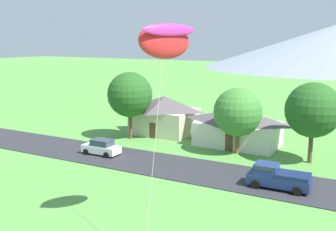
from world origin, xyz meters
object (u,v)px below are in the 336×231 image
Objects in this scene: tree_left_of_center at (130,95)px; kite_flyer_with_kite at (165,42)px; house_leftmost at (165,114)px; parked_car_white_west_end at (101,147)px; tree_center at (238,112)px; house_left_center at (238,127)px; pickup_truck_navy_west_side at (277,177)px; tree_near_left at (313,110)px.

tree_left_of_center is 0.62× the size of kite_flyer_with_kite.
house_leftmost is 12.50m from parked_car_white_west_end.
house_leftmost is 1.12× the size of tree_center.
pickup_truck_navy_west_side is at bearing -57.78° from house_left_center.
tree_center is at bearing -177.16° from tree_near_left.
tree_center is at bearing 30.77° from parked_car_white_west_end.
tree_left_of_center is at bearing -179.11° from tree_near_left.
kite_flyer_with_kite is (3.16, -23.67, 10.10)m from house_left_center.
tree_center is at bearing -21.99° from house_leftmost.
house_leftmost is at bearing 62.79° from tree_left_of_center.
parked_car_white_west_end is at bearing -149.23° from tree_center.
tree_center is 15.36m from parked_car_white_west_end.
parked_car_white_west_end is at bearing -136.49° from house_left_center.
tree_center is at bearing -0.19° from tree_left_of_center.
tree_center is at bearing 127.49° from pickup_truck_navy_west_side.
tree_near_left is at bearing 2.84° from tree_center.
kite_flyer_with_kite is (-4.44, -11.61, 11.29)m from pickup_truck_navy_west_side.
pickup_truck_navy_west_side is (-1.17, -8.92, -4.42)m from tree_near_left.
tree_near_left is 1.58× the size of pickup_truck_navy_west_side.
house_left_center is 1.19× the size of tree_left_of_center.
tree_left_of_center is at bearing 99.72° from parked_car_white_west_end.
house_left_center is 1.93× the size of pickup_truck_navy_west_side.
house_left_center is 25.93m from kite_flyer_with_kite.
tree_near_left reaches higher than tree_center.
tree_center is 1.40× the size of pickup_truck_navy_west_side.
tree_left_of_center reaches higher than house_left_center.
house_leftmost is 1.94× the size of parked_car_white_west_end.
house_leftmost is 12.78m from tree_center.
house_leftmost is at bearing 173.59° from house_left_center.
tree_left_of_center is at bearing 128.75° from kite_flyer_with_kite.
parked_car_white_west_end is 0.81× the size of pickup_truck_navy_west_side.
house_leftmost is 0.81× the size of house_left_center.
tree_left_of_center reaches higher than parked_car_white_west_end.
tree_left_of_center reaches higher than tree_center.
tree_left_of_center is 2.00× the size of parked_car_white_west_end.
pickup_truck_navy_west_side reaches higher than parked_car_white_west_end.
pickup_truck_navy_west_side is (20.65, -8.59, -4.57)m from tree_left_of_center.
kite_flyer_with_kite is at bearing -60.97° from house_leftmost.
house_leftmost is at bearing 119.03° from kite_flyer_with_kite.
house_left_center is 1.38× the size of tree_center.
house_left_center is at bearing -6.41° from house_leftmost.
parked_car_white_west_end is (-1.09, -12.33, -1.73)m from house_leftmost.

